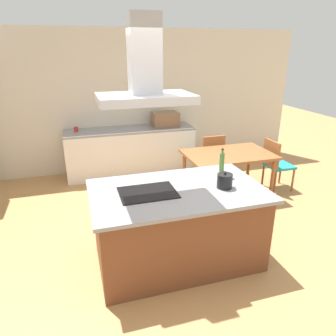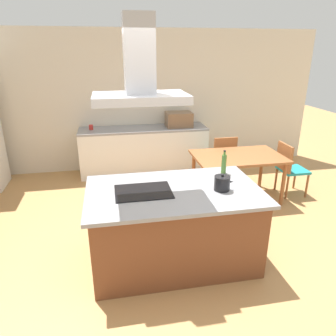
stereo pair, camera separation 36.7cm
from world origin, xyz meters
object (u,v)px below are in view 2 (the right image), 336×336
(tea_kettle, at_px, (222,183))
(coffee_mug_red, at_px, (91,127))
(dining_table, at_px, (238,160))
(countertop_microwave, at_px, (179,119))
(chair_facing_back_wall, at_px, (223,157))
(cooktop, at_px, (143,191))
(olive_oil_bottle, at_px, (224,164))
(range_hood, at_px, (140,75))
(chair_at_right_end, at_px, (289,166))

(tea_kettle, height_order, coffee_mug_red, tea_kettle)
(tea_kettle, xyz_separation_m, dining_table, (0.83, 1.49, -0.31))
(countertop_microwave, xyz_separation_m, chair_facing_back_wall, (0.63, -0.83, -0.53))
(coffee_mug_red, bearing_deg, chair_facing_back_wall, -20.93)
(cooktop, distance_m, countertop_microwave, 3.06)
(countertop_microwave, bearing_deg, coffee_mug_red, 177.96)
(olive_oil_bottle, bearing_deg, chair_facing_back_wall, 69.39)
(range_hood, bearing_deg, countertop_microwave, 70.27)
(cooktop, bearing_deg, tea_kettle, -7.11)
(cooktop, relative_size, chair_facing_back_wall, 0.67)
(olive_oil_bottle, height_order, chair_facing_back_wall, olive_oil_bottle)
(dining_table, height_order, range_hood, range_hood)
(dining_table, relative_size, chair_at_right_end, 1.57)
(countertop_microwave, distance_m, chair_facing_back_wall, 1.17)
(chair_facing_back_wall, bearing_deg, range_hood, -129.05)
(coffee_mug_red, height_order, chair_at_right_end, coffee_mug_red)
(cooktop, height_order, chair_facing_back_wall, cooktop)
(dining_table, xyz_separation_m, chair_at_right_end, (0.92, 0.00, -0.16))
(tea_kettle, distance_m, chair_facing_back_wall, 2.36)
(tea_kettle, bearing_deg, countertop_microwave, 86.32)
(coffee_mug_red, bearing_deg, dining_table, -33.80)
(dining_table, bearing_deg, cooktop, -140.20)
(countertop_microwave, bearing_deg, tea_kettle, -93.68)
(coffee_mug_red, height_order, chair_facing_back_wall, coffee_mug_red)
(cooktop, relative_size, coffee_mug_red, 6.67)
(olive_oil_bottle, height_order, chair_at_right_end, olive_oil_bottle)
(olive_oil_bottle, distance_m, range_hood, 1.53)
(chair_at_right_end, height_order, chair_facing_back_wall, same)
(cooktop, relative_size, olive_oil_bottle, 2.05)
(tea_kettle, bearing_deg, cooktop, 172.89)
(countertop_microwave, bearing_deg, chair_facing_back_wall, -52.51)
(chair_facing_back_wall, bearing_deg, tea_kettle, -110.93)
(dining_table, relative_size, chair_facing_back_wall, 1.57)
(countertop_microwave, height_order, coffee_mug_red, countertop_microwave)
(dining_table, bearing_deg, olive_oil_bottle, -121.75)
(tea_kettle, xyz_separation_m, chair_at_right_end, (1.74, 1.49, -0.47))
(dining_table, bearing_deg, coffee_mug_red, 146.20)
(coffee_mug_red, relative_size, chair_facing_back_wall, 0.10)
(range_hood, bearing_deg, cooktop, 0.00)
(cooktop, distance_m, range_hood, 1.20)
(cooktop, distance_m, coffee_mug_red, 3.01)
(countertop_microwave, xyz_separation_m, dining_table, (0.63, -1.49, -0.37))
(olive_oil_bottle, relative_size, chair_facing_back_wall, 0.33)
(tea_kettle, bearing_deg, dining_table, 61.07)
(olive_oil_bottle, bearing_deg, coffee_mug_red, 123.04)
(dining_table, bearing_deg, countertop_microwave, 113.02)
(olive_oil_bottle, relative_size, coffee_mug_red, 3.25)
(chair_facing_back_wall, bearing_deg, coffee_mug_red, 159.07)
(countertop_microwave, bearing_deg, chair_at_right_end, -43.92)
(tea_kettle, bearing_deg, chair_facing_back_wall, 69.07)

